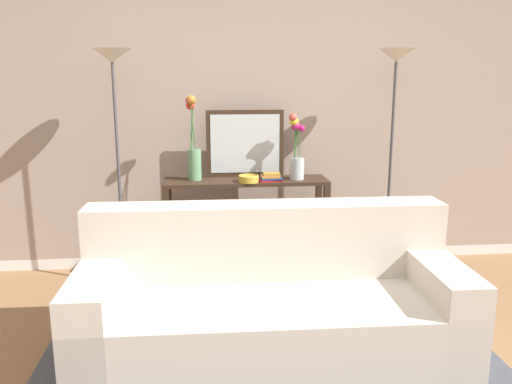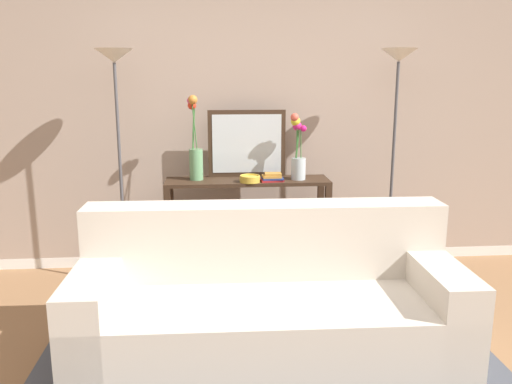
% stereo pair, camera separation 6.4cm
% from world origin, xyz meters
% --- Properties ---
extents(back_wall, '(12.00, 0.15, 2.66)m').
position_xyz_m(back_wall, '(0.00, 2.26, 1.33)').
color(back_wall, white).
rests_on(back_wall, ground).
extents(area_rug, '(2.70, 1.99, 0.01)m').
position_xyz_m(area_rug, '(-0.08, 0.42, 0.01)').
color(area_rug, '#474C56').
rests_on(area_rug, ground).
extents(couch, '(2.21, 0.91, 0.88)m').
position_xyz_m(couch, '(-0.08, 0.58, 0.31)').
color(couch, beige).
rests_on(couch, ground).
extents(console_table, '(1.31, 0.34, 0.83)m').
position_xyz_m(console_table, '(-0.11, 1.86, 0.57)').
color(console_table, '#382619').
rests_on(console_table, ground).
extents(floor_lamp_left, '(0.28, 0.28, 1.84)m').
position_xyz_m(floor_lamp_left, '(-1.10, 1.77, 1.44)').
color(floor_lamp_left, '#4C4C51').
rests_on(floor_lamp_left, ground).
extents(floor_lamp_right, '(0.28, 0.28, 1.85)m').
position_xyz_m(floor_lamp_right, '(1.05, 1.77, 1.45)').
color(floor_lamp_right, '#4C4C51').
rests_on(floor_lamp_right, ground).
extents(wall_mirror, '(0.63, 0.02, 0.54)m').
position_xyz_m(wall_mirror, '(-0.11, 2.00, 1.10)').
color(wall_mirror, '#382619').
rests_on(wall_mirror, console_table).
extents(vase_tall_flowers, '(0.11, 0.13, 0.67)m').
position_xyz_m(vase_tall_flowers, '(-0.53, 1.89, 1.06)').
color(vase_tall_flowers, '#669E6B').
rests_on(vase_tall_flowers, console_table).
extents(vase_short_flowers, '(0.13, 0.13, 0.53)m').
position_xyz_m(vase_short_flowers, '(0.29, 1.84, 1.04)').
color(vase_short_flowers, silver).
rests_on(vase_short_flowers, console_table).
extents(fruit_bowl, '(0.16, 0.16, 0.05)m').
position_xyz_m(fruit_bowl, '(-0.10, 1.76, 0.85)').
color(fruit_bowl, gold).
rests_on(fruit_bowl, console_table).
extents(book_stack, '(0.19, 0.15, 0.06)m').
position_xyz_m(book_stack, '(0.08, 1.78, 0.85)').
color(book_stack, maroon).
rests_on(book_stack, console_table).
extents(book_row_under_console, '(0.38, 0.18, 0.13)m').
position_xyz_m(book_row_under_console, '(-0.46, 1.86, 0.06)').
color(book_row_under_console, gold).
rests_on(book_row_under_console, ground).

